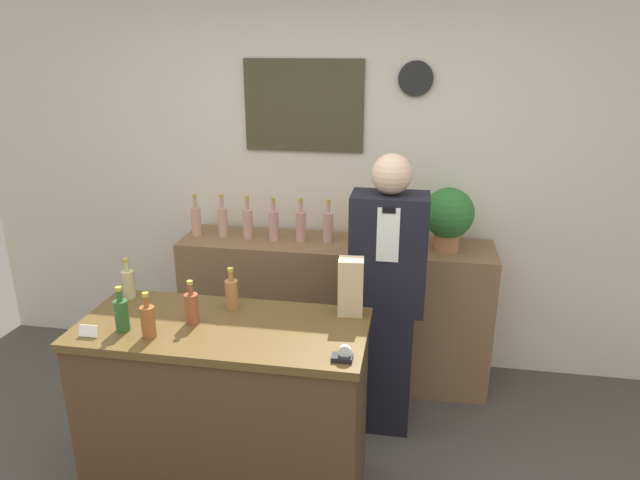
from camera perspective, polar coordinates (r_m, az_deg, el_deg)
The scene contains 22 objects.
back_wall at distance 3.95m, azimuth 0.97°, elevation 6.36°, with size 5.20×0.09×2.70m.
back_shelf at distance 3.95m, azimuth 1.46°, elevation -6.99°, with size 2.07×0.46×0.98m.
display_counter at distance 3.04m, azimuth -9.28°, elevation -16.37°, with size 1.39×0.62×0.95m.
shopkeeper at distance 3.30m, azimuth 6.66°, elevation -5.91°, with size 0.42×0.27×1.68m.
potted_plant at distance 3.64m, azimuth 12.71°, elevation 2.41°, with size 0.32×0.32×0.41m.
paper_bag at distance 2.80m, azimuth 3.09°, elevation -4.69°, with size 0.13×0.11×0.29m.
tape_dispenser at distance 2.46m, azimuth 2.33°, elevation -11.47°, with size 0.09×0.06×0.07m.
price_card_left at distance 2.84m, azimuth -22.16°, elevation -8.43°, with size 0.09×0.02×0.06m.
counter_bottle_0 at distance 3.16m, azimuth -18.60°, elevation -4.10°, with size 0.07×0.07×0.22m.
counter_bottle_1 at distance 2.82m, azimuth -19.23°, elevation -7.01°, with size 0.07×0.07×0.22m.
counter_bottle_2 at distance 2.73m, azimuth -16.81°, elevation -7.71°, with size 0.07×0.07×0.22m.
counter_bottle_3 at distance 2.80m, azimuth -12.71°, elevation -6.59°, with size 0.07×0.07×0.22m.
counter_bottle_4 at distance 2.92m, azimuth -8.83°, elevation -5.28°, with size 0.07×0.07×0.22m.
shelf_bottle_0 at distance 3.96m, azimuth -12.29°, elevation 1.96°, with size 0.07×0.07×0.29m.
shelf_bottle_1 at distance 3.92m, azimuth -9.70°, elevation 1.94°, with size 0.07×0.07×0.29m.
shelf_bottle_2 at distance 3.85m, azimuth -7.24°, elevation 1.75°, with size 0.07×0.07×0.29m.
shelf_bottle_3 at distance 3.79m, azimuth -4.64°, elevation 1.59°, with size 0.07×0.07×0.29m.
shelf_bottle_4 at distance 3.77m, azimuth -1.92°, elevation 1.51°, with size 0.07×0.07×0.29m.
shelf_bottle_5 at distance 3.74m, azimuth 0.82°, elevation 1.40°, with size 0.07×0.07×0.29m.
shelf_bottle_6 at distance 3.73m, azimuth 3.59°, elevation 1.30°, with size 0.07×0.07×0.29m.
shelf_bottle_7 at distance 3.69m, azimuth 6.35°, elevation 1.04°, with size 0.07×0.07×0.29m.
shelf_bottle_8 at distance 3.70m, azimuth 9.16°, elevation 0.96°, with size 0.07×0.07×0.29m.
Camera 1 is at (0.59, -1.81, 2.22)m, focal length 32.00 mm.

